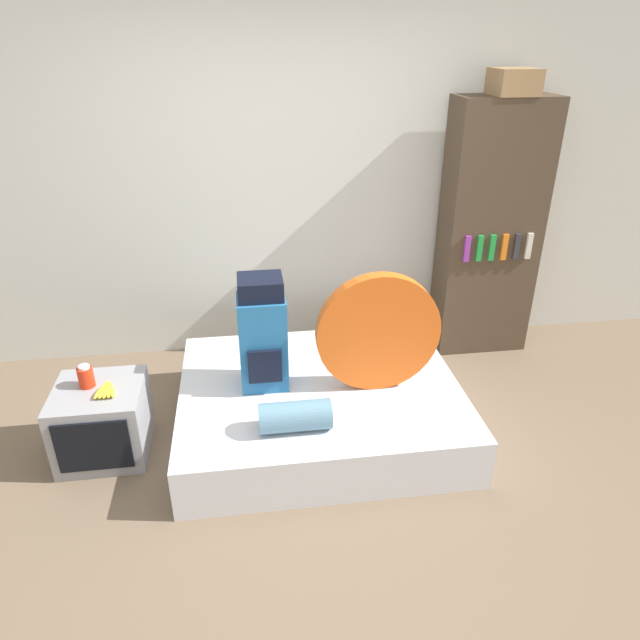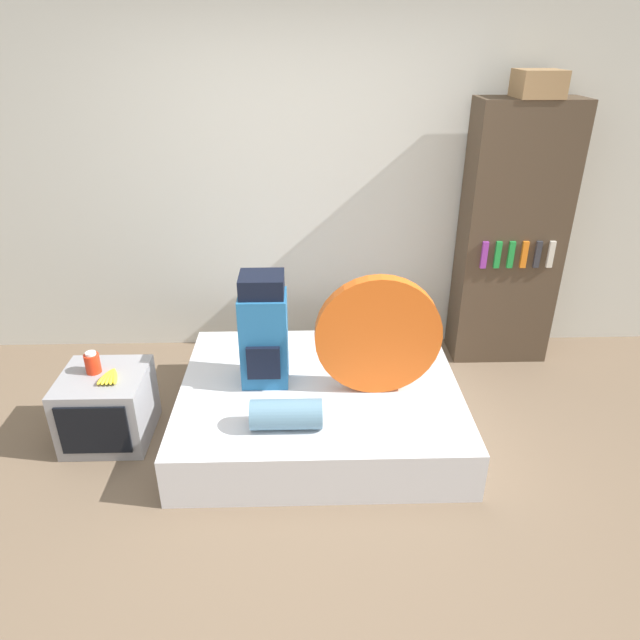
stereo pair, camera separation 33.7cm
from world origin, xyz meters
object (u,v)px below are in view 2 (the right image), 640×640
(backpack, at_px, (264,332))
(television, at_px, (107,407))
(sleeping_roll, at_px, (286,414))
(cardboard_box, at_px, (538,84))
(bookshelf, at_px, (511,238))
(canister, at_px, (92,363))
(tent_bag, at_px, (378,336))

(backpack, xyz_separation_m, television, (-0.98, -0.14, -0.44))
(backpack, xyz_separation_m, sleeping_roll, (0.14, -0.49, -0.26))
(television, relative_size, cardboard_box, 1.77)
(bookshelf, bearing_deg, canister, -161.31)
(bookshelf, height_order, cardboard_box, cardboard_box)
(sleeping_roll, relative_size, cardboard_box, 1.38)
(tent_bag, xyz_separation_m, bookshelf, (1.07, 0.98, 0.27))
(television, relative_size, canister, 3.71)
(backpack, height_order, sleeping_roll, backpack)
(sleeping_roll, distance_m, cardboard_box, 2.63)
(television, xyz_separation_m, bookshelf, (2.73, 0.99, 0.73))
(sleeping_roll, relative_size, television, 0.78)
(backpack, height_order, canister, backpack)
(backpack, distance_m, canister, 1.05)
(backpack, bearing_deg, bookshelf, 25.87)
(backpack, distance_m, cardboard_box, 2.36)
(backpack, relative_size, television, 1.39)
(television, bearing_deg, backpack, 8.07)
(sleeping_roll, xyz_separation_m, canister, (-1.17, 0.40, 0.11))
(sleeping_roll, distance_m, bookshelf, 2.17)
(canister, bearing_deg, cardboard_box, 18.08)
(canister, relative_size, bookshelf, 0.07)
(canister, bearing_deg, tent_bag, -1.13)
(sleeping_roll, bearing_deg, bookshelf, 39.75)
(tent_bag, xyz_separation_m, sleeping_roll, (-0.54, -0.36, -0.29))
(tent_bag, height_order, canister, tent_bag)
(cardboard_box, bearing_deg, backpack, -155.03)
(sleeping_roll, bearing_deg, television, 162.59)
(backpack, xyz_separation_m, cardboard_box, (1.76, 0.82, 1.34))
(sleeping_roll, height_order, bookshelf, bookshelf)
(tent_bag, bearing_deg, backpack, 169.59)
(tent_bag, relative_size, bookshelf, 0.39)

